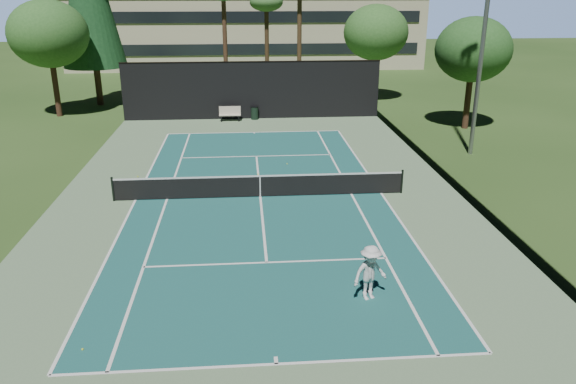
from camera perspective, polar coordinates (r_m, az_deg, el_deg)
name	(u,v)px	position (r m, az deg, el deg)	size (l,w,h in m)	color
ground	(260,197)	(25.05, -2.83, -0.51)	(160.00, 160.00, 0.00)	#2C4C1C
apron_slab	(260,197)	(25.05, -2.83, -0.50)	(18.00, 32.00, 0.01)	#65865E
court_surface	(260,197)	(25.04, -2.83, -0.49)	(10.97, 23.77, 0.01)	#1C5A56
court_lines	(260,197)	(25.04, -2.83, -0.47)	(11.07, 23.87, 0.01)	white
tennis_net	(260,185)	(24.86, -2.85, 0.69)	(12.90, 0.10, 1.10)	black
fence	(259,153)	(24.48, -2.91, 3.95)	(18.04, 32.05, 4.03)	black
player	(370,273)	(16.91, 8.34, -8.12)	(1.11, 0.64, 1.73)	silver
tennis_ball_a	(83,349)	(15.89, -20.14, -14.78)	(0.06, 0.06, 0.06)	#BEDA31
tennis_ball_b	(258,174)	(28.00, -3.07, 1.81)	(0.08, 0.08, 0.08)	#CAD731
tennis_ball_c	(287,164)	(29.64, -0.09, 2.87)	(0.07, 0.07, 0.07)	#C4E233
tennis_ball_d	(138,176)	(28.60, -15.01, 1.53)	(0.07, 0.07, 0.07)	#B4CF2F
park_bench	(230,113)	(39.68, -5.92, 7.96)	(1.50, 0.45, 1.02)	beige
trash_bin	(255,113)	(40.07, -3.41, 8.05)	(0.56, 0.56, 0.95)	black
palm_b	(266,6)	(49.51, -2.21, 18.38)	(2.80, 2.80, 8.42)	#432F1C
decid_tree_a	(376,33)	(46.80, 8.91, 15.70)	(5.12, 5.12, 7.62)	#442B1D
decid_tree_b	(473,50)	(38.53, 18.30, 13.56)	(4.80, 4.80, 7.14)	#4A2F1F
decid_tree_c	(48,34)	(43.65, -23.17, 14.54)	(5.44, 5.44, 8.09)	#4D2F21
campus_building	(247,29)	(69.58, -4.21, 16.22)	(40.50, 12.50, 8.30)	#C3BA97
light_pole	(484,35)	(32.13, 19.27, 14.83)	(0.90, 0.25, 12.22)	gray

